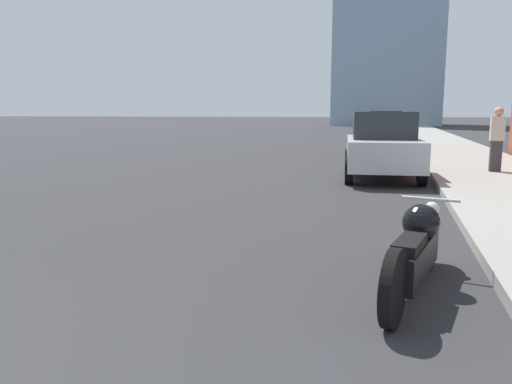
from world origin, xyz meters
The scene contains 8 objects.
sidewalk centered at (6.57, 40.00, 0.07)m, with size 3.37×240.00×0.15m.
motorcycle centered at (4.10, 3.70, 0.42)m, with size 0.81×2.43×0.85m.
parked_car_silver centered at (3.59, 12.48, 0.88)m, with size 2.22×4.28×1.78m.
parked_car_red centered at (3.62, 22.81, 0.90)m, with size 2.07×4.04×1.82m.
parked_car_blue centered at (3.58, 34.84, 0.82)m, with size 2.26×4.25×1.63m.
parked_car_green centered at (3.47, 45.61, 0.89)m, with size 2.06×4.46×1.78m.
parked_car_black centered at (3.63, 56.50, 0.81)m, with size 1.80×4.33×1.64m.
pedestrian centered at (6.61, 13.66, 1.06)m, with size 0.36×0.25×1.76m.
Camera 1 is at (3.83, -1.31, 1.76)m, focal length 35.00 mm.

